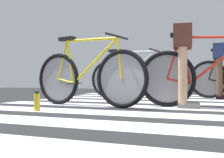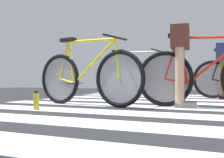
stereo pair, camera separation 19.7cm
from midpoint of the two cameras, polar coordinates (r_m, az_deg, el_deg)
name	(u,v)px [view 2 (the right image)]	position (r m, az deg, el deg)	size (l,w,h in m)	color
ground	(179,108)	(3.64, 15.02, -5.75)	(18.00, 14.00, 0.02)	#232526
crosswalk_markings	(176,108)	(3.52, 14.44, -5.74)	(5.46, 6.54, 0.00)	silver
bicycle_1_of_4	(87,77)	(3.74, -3.74, 0.45)	(1.72, 0.54, 0.93)	black
bicycle_2_of_4	(207,77)	(3.65, 20.14, 0.48)	(1.73, 0.52, 0.93)	black
cyclist_2_of_4	(181,55)	(3.66, 15.26, 4.77)	(0.36, 0.44, 1.02)	tan
bicycle_3_of_4	(134,78)	(5.29, 5.57, 0.24)	(1.73, 0.52, 0.93)	black
cyclist_4_of_4	(223,63)	(5.62, 22.59, 3.00)	(0.32, 0.41, 1.02)	brown
water_bottle	(36,101)	(3.27, -13.72, -4.39)	(0.07, 0.07, 0.22)	gold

